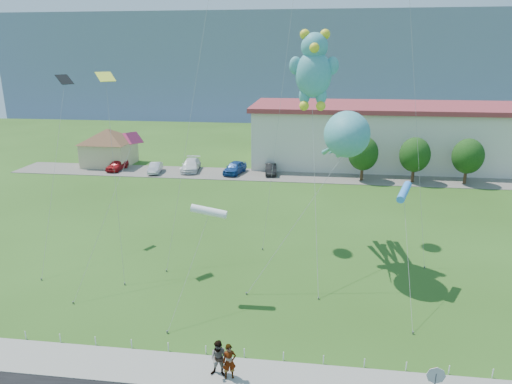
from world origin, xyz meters
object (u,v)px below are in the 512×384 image
Objects in this scene: pedestrian_left at (229,361)px; parked_car_black at (271,169)px; pedestrian_right at (219,359)px; parked_car_white at (191,165)px; parked_car_blue at (235,168)px; teddy_bear_kite at (314,68)px; pavilion at (109,143)px; warehouse at (476,136)px; stop_sign at (435,380)px; octopus_kite at (346,141)px; parked_car_red at (117,165)px; parked_car_silver at (155,168)px.

pedestrian_left reaches higher than parked_car_black.
pedestrian_right reaches higher than parked_car_white.
teddy_bear_kite is at bearing -53.65° from parked_car_blue.
pedestrian_right is 0.40× the size of parked_car_blue.
teddy_bear_kite is (5.17, -23.07, 13.16)m from parked_car_black.
parked_car_black is 0.24× the size of teddy_bear_kite.
pavilion is 0.15× the size of warehouse.
teddy_bear_kite is (9.79, -22.83, 13.03)m from parked_car_blue.
warehouse is 15.40× the size of parked_car_black.
stop_sign reaches higher than parked_car_black.
pavilion is 41.50m from octopus_kite.
pavilion reaches higher than parked_car_white.
pedestrian_left is at bearing -102.24° from teddy_bear_kite.
parked_car_blue is 28.05m from teddy_bear_kite.
pedestrian_left is 0.45× the size of parked_car_black.
parked_car_blue reaches higher than parked_car_red.
octopus_kite is at bearing -50.96° from parked_car_blue.
parked_car_blue is (-5.95, 38.15, -0.18)m from pedestrian_right.
parked_car_silver is 4.61m from parked_car_white.
pavilion is at bearing 132.92° from parked_car_red.
teddy_bear_kite is at bearing -62.21° from parked_car_white.
teddy_bear_kite is (3.85, 15.32, 12.85)m from pedestrian_right.
warehouse is 33.23m from parked_car_blue.
stop_sign is 42.35m from parked_car_blue.
parked_car_silver is at bearing 123.70° from stop_sign.
warehouse is 5.39× the size of octopus_kite.
parked_car_silver is (-42.20, -9.67, -3.43)m from warehouse.
pedestrian_right is 0.11× the size of teddy_bear_kite.
parked_car_red is at bearing 138.49° from teddy_bear_kite.
warehouse is at bearing 5.92° from parked_car_white.
parked_car_red is 38.29m from octopus_kite.
teddy_bear_kite reaches higher than parked_car_white.
teddy_bear_kite reaches higher than parked_car_silver.
pedestrian_left is 40.91m from parked_car_white.
parked_car_black is (14.94, 1.14, 0.02)m from parked_car_silver.
parked_car_black is (10.63, -0.48, -0.11)m from parked_car_white.
octopus_kite reaches higher than parked_car_silver.
warehouse is 15.79× the size of parked_car_silver.
parked_car_white is (-37.89, -8.04, -3.30)m from warehouse.
teddy_bear_kite reaches higher than parked_car_blue.
pedestrian_right is 38.41m from parked_car_black.
parked_car_red is at bearing 179.17° from parked_car_white.
pedestrian_left is at bearing -59.08° from pavilion.
parked_car_black is 27.64m from octopus_kite.
parked_car_red is at bearing 102.82° from pedestrian_left.
parked_car_silver is 14.99m from parked_car_black.
warehouse reaches higher than pedestrian_left.
pavilion reaches higher than parked_car_red.
parked_car_blue is 0.28× the size of teddy_bear_kite.
pavilion is at bearing 128.44° from stop_sign.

